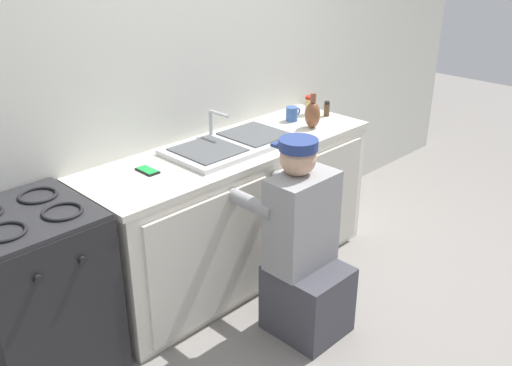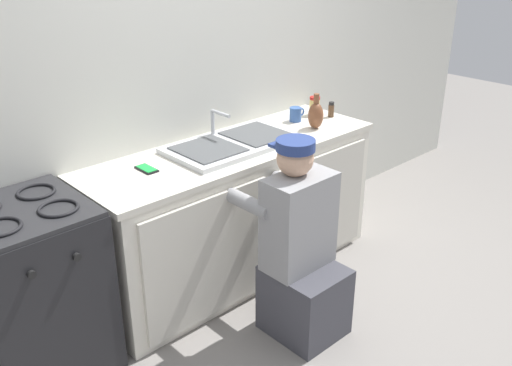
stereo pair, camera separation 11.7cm
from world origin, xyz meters
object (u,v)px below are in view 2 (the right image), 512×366
at_px(sink_double_basin, 233,143).
at_px(cell_phone, 147,169).
at_px(plumber_person, 300,256).
at_px(coffee_mug, 296,114).
at_px(vase_decorative, 316,115).
at_px(condiment_jar, 315,106).
at_px(spice_bottle_pepper, 331,110).
at_px(stove_range, 35,291).

xyz_separation_m(sink_double_basin, cell_phone, (-0.58, 0.04, -0.01)).
distance_m(plumber_person, coffee_mug, 1.16).
relative_size(plumber_person, vase_decorative, 4.80).
bearing_deg(condiment_jar, sink_double_basin, -173.82).
bearing_deg(cell_phone, coffee_mug, 1.65).
bearing_deg(vase_decorative, sink_double_basin, 169.70).
distance_m(spice_bottle_pepper, condiment_jar, 0.12).
bearing_deg(stove_range, spice_bottle_pepper, -0.50).
distance_m(plumber_person, condiment_jar, 1.31).
relative_size(cell_phone, coffee_mug, 1.11).
relative_size(sink_double_basin, coffee_mug, 6.35).
bearing_deg(sink_double_basin, vase_decorative, -10.30).
distance_m(spice_bottle_pepper, coffee_mug, 0.27).
height_order(sink_double_basin, condiment_jar, sink_double_basin).
xyz_separation_m(plumber_person, vase_decorative, (0.73, 0.57, 0.50)).
bearing_deg(spice_bottle_pepper, stove_range, 179.50).
xyz_separation_m(condiment_jar, coffee_mug, (-0.20, -0.01, -0.02)).
bearing_deg(plumber_person, stove_range, 149.79).
xyz_separation_m(vase_decorative, condiment_jar, (0.22, 0.20, -0.03)).
relative_size(spice_bottle_pepper, condiment_jar, 0.82).
xyz_separation_m(plumber_person, spice_bottle_pepper, (1.00, 0.66, 0.46)).
relative_size(stove_range, plumber_person, 0.82).
bearing_deg(spice_bottle_pepper, cell_phone, 177.40).
height_order(vase_decorative, spice_bottle_pepper, vase_decorative).
bearing_deg(plumber_person, vase_decorative, 37.89).
height_order(cell_phone, coffee_mug, coffee_mug).
height_order(plumber_person, condiment_jar, plumber_person).
bearing_deg(condiment_jar, vase_decorative, -137.12).
xyz_separation_m(spice_bottle_pepper, condiment_jar, (-0.05, 0.11, 0.01)).
distance_m(sink_double_basin, coffee_mug, 0.63).
bearing_deg(vase_decorative, cell_phone, 172.53).
xyz_separation_m(sink_double_basin, plumber_person, (-0.12, -0.68, -0.43)).
relative_size(spice_bottle_pepper, coffee_mug, 0.83).
bearing_deg(vase_decorative, coffee_mug, 84.91).
xyz_separation_m(sink_double_basin, vase_decorative, (0.61, -0.11, 0.07)).
bearing_deg(sink_double_basin, stove_range, -179.90).
height_order(sink_double_basin, vase_decorative, vase_decorative).
xyz_separation_m(stove_range, plumber_person, (1.17, -0.68, 0.01)).
height_order(condiment_jar, coffee_mug, condiment_jar).
height_order(sink_double_basin, plumber_person, plumber_person).
relative_size(condiment_jar, coffee_mug, 1.02).
height_order(vase_decorative, condiment_jar, vase_decorative).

